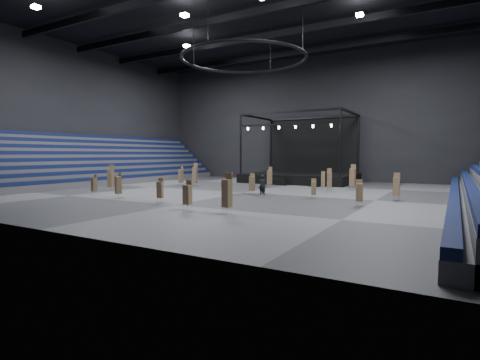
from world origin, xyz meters
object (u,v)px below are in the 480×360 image
Objects in this scene: chair_stack_9 at (227,193)px; chair_stack_6 at (118,185)px; chair_stack_3 at (94,184)px; chair_stack_7 at (181,176)px; flight_case_mid at (281,182)px; chair_stack_14 at (314,188)px; stage at (302,171)px; chair_stack_13 at (396,186)px; chair_stack_5 at (160,189)px; chair_stack_1 at (252,183)px; chair_stack_10 at (229,183)px; chair_stack_4 at (188,194)px; chair_stack_16 at (353,177)px; flight_case_left at (275,182)px; chair_stack_2 at (359,192)px; chair_stack_8 at (270,177)px; chair_stack_0 at (329,180)px; flight_case_right at (314,183)px; chair_stack_12 at (111,178)px; man_center at (262,185)px; chair_stack_15 at (323,180)px; chair_stack_11 at (195,174)px; crew_member at (264,185)px.

chair_stack_6 is at bearing 173.92° from chair_stack_9.
chair_stack_7 is at bearing 91.84° from chair_stack_3.
chair_stack_14 is at bearing -54.81° from flight_case_mid.
chair_stack_13 is (14.00, -15.60, -0.23)m from stage.
chair_stack_3 is at bearing 155.23° from chair_stack_5.
chair_stack_1 is 12.47m from chair_stack_13.
flight_case_mid is 0.58× the size of chair_stack_10.
chair_stack_4 is 0.89× the size of chair_stack_13.
chair_stack_5 is (-1.90, -19.52, 0.64)m from flight_case_mid.
chair_stack_16 reaches higher than chair_stack_4.
flight_case_left is 10.26m from chair_stack_16.
chair_stack_2 reaches higher than flight_case_mid.
chair_stack_0 is at bearing -10.78° from chair_stack_8.
chair_stack_16 is at bearing -22.64° from flight_case_right.
chair_stack_7 is 18.43m from chair_stack_14.
chair_stack_4 is at bearing -93.67° from flight_case_right.
chair_stack_12 reaches higher than chair_stack_5.
chair_stack_1 is 14.71m from chair_stack_3.
man_center is (2.51, -17.11, -0.51)m from stage.
chair_stack_13 is at bearing -52.89° from chair_stack_0.
man_center is at bearing 152.94° from chair_stack_14.
chair_stack_12 is (-12.35, -12.10, 0.18)m from chair_stack_8.
chair_stack_3 is 3.79m from chair_stack_6.
chair_stack_0 reaches higher than chair_stack_5.
chair_stack_6 is 1.15× the size of chair_stack_15.
chair_stack_7 reaches higher than chair_stack_2.
chair_stack_13 reaches higher than chair_stack_2.
chair_stack_8 is at bearing -90.97° from man_center.
chair_stack_13 reaches higher than flight_case_mid.
chair_stack_11 reaches higher than chair_stack_2.
chair_stack_2 is at bearing 3.13° from chair_stack_7.
chair_stack_1 reaches higher than crew_member.
chair_stack_12 reaches higher than chair_stack_13.
chair_stack_15 is (4.07, 8.67, -0.07)m from chair_stack_1.
chair_stack_12 is 22.40m from chair_stack_15.
chair_stack_16 is (9.98, -2.18, 1.04)m from flight_case_left.
chair_stack_1 is 12.67m from chair_stack_7.
stage is at bearing 90.52° from chair_stack_8.
chair_stack_2 is (12.34, -14.19, 0.68)m from flight_case_mid.
chair_stack_4 is 5.00m from chair_stack_5.
chair_stack_9 is 1.40× the size of man_center.
chair_stack_6 is 16.90m from chair_stack_14.
flight_case_left is 0.60× the size of chair_stack_5.
chair_stack_15 reaches higher than flight_case_left.
chair_stack_13 is (1.85, 5.06, 0.15)m from chair_stack_2.
flight_case_left is at bearing 157.44° from flight_case_mid.
flight_case_left is 10.43m from crew_member.
flight_case_left is 0.56× the size of chair_stack_4.
flight_case_right is at bearing -58.35° from stage.
chair_stack_13 reaches higher than chair_stack_4.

